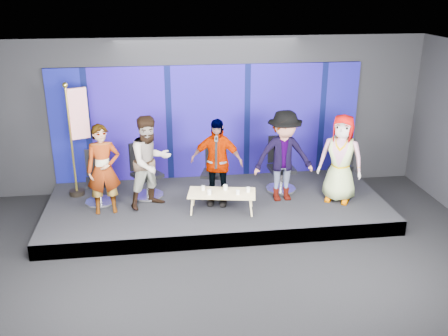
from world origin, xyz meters
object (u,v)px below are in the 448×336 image
at_px(panelist_d, 284,156).
at_px(chair_a, 99,186).
at_px(chair_c, 215,178).
at_px(panelist_e, 341,159).
at_px(chair_b, 146,179).
at_px(panelist_b, 150,162).
at_px(panelist_a, 103,170).
at_px(mug_b, 209,192).
at_px(mug_a, 203,188).
at_px(coffee_table, 222,194).
at_px(chair_d, 281,173).
at_px(mug_c, 225,187).
at_px(mug_d, 238,192).
at_px(mug_e, 248,190).
at_px(panelist_c, 217,162).
at_px(chair_e, 340,175).
at_px(flag_stand, 77,137).

bearing_deg(panelist_d, chair_a, 172.83).
height_order(chair_c, panelist_e, panelist_e).
bearing_deg(chair_b, panelist_b, -107.53).
height_order(panelist_a, panelist_b, panelist_b).
relative_size(panelist_b, mug_b, 19.48).
bearing_deg(mug_a, coffee_table, -24.14).
distance_m(chair_d, panelist_e, 1.38).
bearing_deg(mug_b, panelist_a, 170.07).
bearing_deg(chair_b, mug_c, -58.63).
height_order(mug_a, mug_b, mug_b).
xyz_separation_m(chair_c, chair_d, (1.46, 0.02, 0.02)).
height_order(coffee_table, mug_c, mug_c).
bearing_deg(coffee_table, panelist_d, 17.00).
xyz_separation_m(panelist_d, mug_d, (-1.04, -0.55, -0.51)).
bearing_deg(mug_b, mug_d, -8.14).
height_order(chair_c, mug_a, chair_c).
distance_m(chair_d, mug_e, 1.32).
bearing_deg(panelist_d, mug_c, -168.56).
height_order(panelist_c, chair_e, panelist_c).
distance_m(panelist_c, chair_e, 2.80).
relative_size(panelist_c, panelist_e, 0.98).
bearing_deg(mug_d, mug_a, 154.82).
distance_m(chair_a, mug_d, 2.90).
relative_size(chair_c, flag_stand, 0.46).
xyz_separation_m(panelist_a, mug_e, (2.80, -0.34, -0.44)).
xyz_separation_m(chair_d, mug_c, (-1.33, -0.80, 0.07)).
bearing_deg(panelist_c, mug_a, -126.27).
bearing_deg(mug_c, mug_d, -51.17).
relative_size(panelist_d, chair_e, 1.69).
relative_size(chair_e, mug_e, 12.02).
height_order(chair_d, panelist_d, panelist_d).
relative_size(chair_a, panelist_d, 0.58).
relative_size(panelist_c, coffee_table, 1.29).
bearing_deg(flag_stand, panelist_b, -51.46).
bearing_deg(panelist_b, mug_c, -43.85).
height_order(panelist_b, chair_e, panelist_b).
bearing_deg(panelist_e, chair_d, 176.78).
distance_m(panelist_c, panelist_d, 1.39).
height_order(chair_b, panelist_b, panelist_b).
xyz_separation_m(chair_b, mug_b, (1.24, -1.01, 0.07)).
xyz_separation_m(chair_d, mug_a, (-1.77, -0.75, 0.06)).
bearing_deg(panelist_a, mug_b, -17.22).
xyz_separation_m(mug_b, mug_e, (0.78, 0.01, -0.00)).
relative_size(coffee_table, mug_d, 16.12).
height_order(chair_c, flag_stand, flag_stand).
bearing_deg(panelist_a, chair_b, 32.78).
xyz_separation_m(chair_b, panelist_b, (0.12, -0.49, 0.56)).
relative_size(chair_a, coffee_table, 0.79).
distance_m(coffee_table, mug_b, 0.28).
distance_m(chair_c, panelist_c, 0.74).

